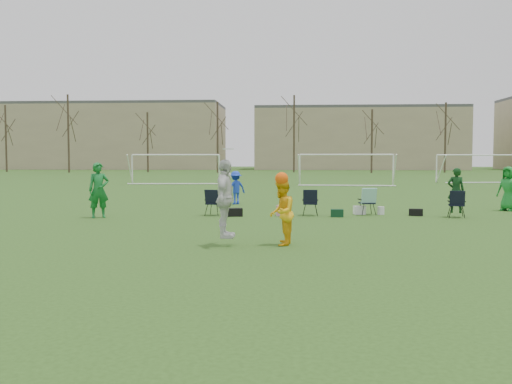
# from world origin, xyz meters

# --- Properties ---
(ground) EXTENTS (260.00, 260.00, 0.00)m
(ground) POSITION_xyz_m (0.00, 0.00, 0.00)
(ground) COLOR #284A17
(ground) RESTS_ON ground
(fielder_green_near) EXTENTS (0.86, 0.76, 1.98)m
(fielder_green_near) POSITION_xyz_m (-7.13, 6.58, 0.99)
(fielder_green_near) COLOR #126A28
(fielder_green_near) RESTS_ON ground
(fielder_blue) EXTENTS (1.13, 1.03, 1.53)m
(fielder_blue) POSITION_xyz_m (-2.84, 12.80, 0.76)
(fielder_blue) COLOR blue
(fielder_blue) RESTS_ON ground
(fielder_green_far) EXTENTS (1.02, 1.04, 1.80)m
(fielder_green_far) POSITION_xyz_m (8.49, 10.27, 0.90)
(fielder_green_far) COLOR #167E28
(fielder_green_far) RESTS_ON ground
(center_contest) EXTENTS (1.96, 1.17, 2.37)m
(center_contest) POSITION_xyz_m (-1.25, 0.44, 1.01)
(center_contest) COLOR silver
(center_contest) RESTS_ON ground
(sideline_setup) EXTENTS (9.51, 1.47, 1.78)m
(sideline_setup) POSITION_xyz_m (2.18, 7.79, 0.54)
(sideline_setup) COLOR #0E3513
(sideline_setup) RESTS_ON ground
(goal_left) EXTENTS (7.39, 0.76, 2.46)m
(goal_left) POSITION_xyz_m (-10.00, 34.00, 1.92)
(goal_left) COLOR white
(goal_left) RESTS_ON ground
(goal_mid) EXTENTS (7.40, 0.63, 2.46)m
(goal_mid) POSITION_xyz_m (4.00, 32.00, 1.92)
(goal_mid) COLOR white
(goal_mid) RESTS_ON ground
(goal_right) EXTENTS (7.35, 1.14, 2.46)m
(goal_right) POSITION_xyz_m (16.00, 38.00, 1.92)
(goal_right) COLOR white
(goal_right) RESTS_ON ground
(tree_line) EXTENTS (110.28, 3.28, 11.40)m
(tree_line) POSITION_xyz_m (0.24, 69.85, 5.09)
(tree_line) COLOR #382B21
(tree_line) RESTS_ON ground
(building_row) EXTENTS (126.00, 16.00, 13.00)m
(building_row) POSITION_xyz_m (6.73, 96.00, 5.99)
(building_row) COLOR tan
(building_row) RESTS_ON ground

